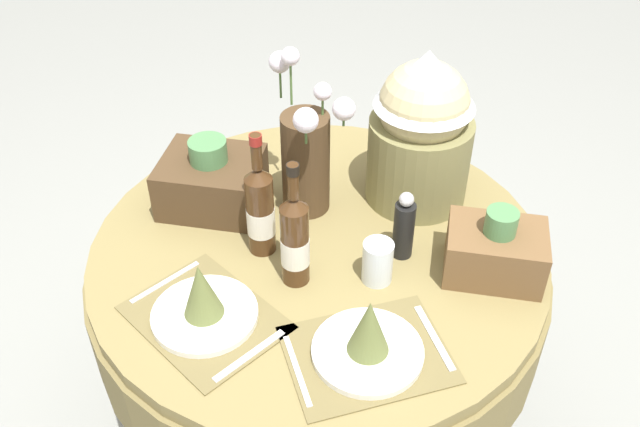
% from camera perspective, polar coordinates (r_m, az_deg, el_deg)
% --- Properties ---
extents(ground, '(8.00, 8.00, 0.00)m').
position_cam_1_polar(ground, '(2.35, -0.14, -16.57)').
color(ground, gray).
extents(dining_table, '(1.17, 1.17, 0.76)m').
position_cam_1_polar(dining_table, '(1.88, -0.17, -5.93)').
color(dining_table, olive).
rests_on(dining_table, ground).
extents(place_setting_left, '(0.43, 0.41, 0.16)m').
position_cam_1_polar(place_setting_left, '(1.59, -9.45, -7.23)').
color(place_setting_left, brown).
rests_on(place_setting_left, dining_table).
extents(place_setting_right, '(0.42, 0.39, 0.16)m').
position_cam_1_polar(place_setting_right, '(1.50, 3.93, -10.22)').
color(place_setting_right, brown).
rests_on(place_setting_right, dining_table).
extents(flower_vase, '(0.24, 0.25, 0.43)m').
position_cam_1_polar(flower_vase, '(1.80, -1.13, 4.88)').
color(flower_vase, '#47331E').
rests_on(flower_vase, dining_table).
extents(wine_bottle_left, '(0.07, 0.07, 0.34)m').
position_cam_1_polar(wine_bottle_left, '(1.69, -4.87, 0.33)').
color(wine_bottle_left, '#422814').
rests_on(wine_bottle_left, dining_table).
extents(wine_bottle_centre, '(0.07, 0.07, 0.33)m').
position_cam_1_polar(wine_bottle_centre, '(1.61, -2.05, -2.12)').
color(wine_bottle_centre, '#422814').
rests_on(wine_bottle_centre, dining_table).
extents(tumbler_near_right, '(0.07, 0.07, 0.11)m').
position_cam_1_polar(tumbler_near_right, '(1.66, 4.69, -3.93)').
color(tumbler_near_right, silver).
rests_on(tumbler_near_right, dining_table).
extents(pepper_mill, '(0.05, 0.05, 0.19)m').
position_cam_1_polar(pepper_mill, '(1.71, 6.81, -1.10)').
color(pepper_mill, black).
rests_on(pepper_mill, dining_table).
extents(gift_tub_back_right, '(0.27, 0.27, 0.43)m').
position_cam_1_polar(gift_tub_back_right, '(1.83, 8.27, 7.23)').
color(gift_tub_back_right, olive).
rests_on(gift_tub_back_right, dining_table).
extents(woven_basket_side_left, '(0.26, 0.22, 0.20)m').
position_cam_1_polar(woven_basket_side_left, '(1.89, -8.79, 2.70)').
color(woven_basket_side_left, '#47331E').
rests_on(woven_basket_side_left, dining_table).
extents(woven_basket_side_right, '(0.23, 0.17, 0.19)m').
position_cam_1_polar(woven_basket_side_right, '(1.71, 14.03, -2.94)').
color(woven_basket_side_right, brown).
rests_on(woven_basket_side_right, dining_table).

